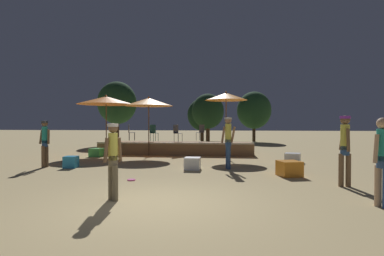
{
  "coord_description": "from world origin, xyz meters",
  "views": [
    {
      "loc": [
        1.4,
        -6.07,
        1.66
      ],
      "look_at": [
        0.0,
        6.65,
        1.45
      ],
      "focal_mm": 28.0,
      "sensor_mm": 36.0,
      "label": 1
    }
  ],
  "objects_px": {
    "patio_umbrella_2": "(106,100)",
    "frisbee_disc": "(131,180)",
    "cube_seat_2": "(289,168)",
    "person_3": "(228,139)",
    "bistro_chair_1": "(153,131)",
    "bistro_chair_3": "(177,131)",
    "background_tree_1": "(208,111)",
    "cube_seat_4": "(293,158)",
    "person_1": "(45,141)",
    "background_tree_0": "(254,110)",
    "cube_seat_0": "(192,163)",
    "cube_seat_1": "(97,152)",
    "person_0": "(113,157)",
    "person_4": "(345,145)",
    "bistro_chair_2": "(201,131)",
    "background_tree_3": "(202,115)",
    "person_2": "(382,158)",
    "cube_seat_3": "(71,162)",
    "bistro_chair_0": "(130,131)",
    "patio_umbrella_0": "(226,97)",
    "background_tree_2": "(117,103)",
    "patio_umbrella_1": "(149,102)"
  },
  "relations": [
    {
      "from": "person_2",
      "to": "background_tree_0",
      "type": "xyz_separation_m",
      "value": [
        -0.51,
        20.86,
        1.83
      ]
    },
    {
      "from": "cube_seat_2",
      "to": "bistro_chair_3",
      "type": "distance_m",
      "value": 7.55
    },
    {
      "from": "patio_umbrella_2",
      "to": "frisbee_disc",
      "type": "xyz_separation_m",
      "value": [
        3.54,
        -6.8,
        -2.84
      ]
    },
    {
      "from": "patio_umbrella_0",
      "to": "person_2",
      "type": "relative_size",
      "value": 1.81
    },
    {
      "from": "person_2",
      "to": "person_3",
      "type": "relative_size",
      "value": 0.94
    },
    {
      "from": "background_tree_0",
      "to": "background_tree_3",
      "type": "distance_m",
      "value": 4.69
    },
    {
      "from": "cube_seat_1",
      "to": "person_0",
      "type": "height_order",
      "value": "person_0"
    },
    {
      "from": "bistro_chair_2",
      "to": "background_tree_3",
      "type": "bearing_deg",
      "value": 127.15
    },
    {
      "from": "person_4",
      "to": "person_0",
      "type": "bearing_deg",
      "value": 16.84
    },
    {
      "from": "cube_seat_1",
      "to": "person_0",
      "type": "distance_m",
      "value": 8.93
    },
    {
      "from": "patio_umbrella_1",
      "to": "cube_seat_1",
      "type": "xyz_separation_m",
      "value": [
        -2.45,
        -0.66,
        -2.53
      ]
    },
    {
      "from": "patio_umbrella_1",
      "to": "cube_seat_2",
      "type": "distance_m",
      "value": 8.23
    },
    {
      "from": "bistro_chair_3",
      "to": "cube_seat_4",
      "type": "bearing_deg",
      "value": -81.98
    },
    {
      "from": "cube_seat_1",
      "to": "cube_seat_4",
      "type": "height_order",
      "value": "cube_seat_1"
    },
    {
      "from": "person_1",
      "to": "bistro_chair_3",
      "type": "relative_size",
      "value": 1.94
    },
    {
      "from": "cube_seat_1",
      "to": "person_3",
      "type": "height_order",
      "value": "person_3"
    },
    {
      "from": "cube_seat_2",
      "to": "cube_seat_3",
      "type": "xyz_separation_m",
      "value": [
        -7.71,
        0.91,
        -0.02
      ]
    },
    {
      "from": "person_2",
      "to": "bistro_chair_0",
      "type": "distance_m",
      "value": 13.29
    },
    {
      "from": "cube_seat_0",
      "to": "cube_seat_1",
      "type": "bearing_deg",
      "value": 145.35
    },
    {
      "from": "cube_seat_4",
      "to": "bistro_chair_1",
      "type": "bearing_deg",
      "value": 156.48
    },
    {
      "from": "background_tree_0",
      "to": "patio_umbrella_2",
      "type": "bearing_deg",
      "value": -126.45
    },
    {
      "from": "patio_umbrella_1",
      "to": "background_tree_1",
      "type": "xyz_separation_m",
      "value": [
        2.63,
        6.55,
        -0.24
      ]
    },
    {
      "from": "cube_seat_1",
      "to": "person_2",
      "type": "relative_size",
      "value": 0.38
    },
    {
      "from": "background_tree_1",
      "to": "cube_seat_4",
      "type": "bearing_deg",
      "value": -64.43
    },
    {
      "from": "frisbee_disc",
      "to": "background_tree_0",
      "type": "bearing_deg",
      "value": 74.29
    },
    {
      "from": "patio_umbrella_0",
      "to": "background_tree_3",
      "type": "distance_m",
      "value": 11.67
    },
    {
      "from": "cube_seat_1",
      "to": "person_3",
      "type": "distance_m",
      "value": 7.28
    },
    {
      "from": "cube_seat_1",
      "to": "person_4",
      "type": "height_order",
      "value": "person_4"
    },
    {
      "from": "cube_seat_3",
      "to": "person_0",
      "type": "distance_m",
      "value": 5.5
    },
    {
      "from": "person_3",
      "to": "background_tree_3",
      "type": "xyz_separation_m",
      "value": [
        -2.1,
        15.22,
        1.3
      ]
    },
    {
      "from": "patio_umbrella_0",
      "to": "background_tree_2",
      "type": "relative_size",
      "value": 0.66
    },
    {
      "from": "cube_seat_2",
      "to": "background_tree_2",
      "type": "distance_m",
      "value": 16.58
    },
    {
      "from": "cube_seat_2",
      "to": "person_3",
      "type": "bearing_deg",
      "value": 146.89
    },
    {
      "from": "cube_seat_0",
      "to": "background_tree_0",
      "type": "distance_m",
      "value": 17.09
    },
    {
      "from": "cube_seat_4",
      "to": "person_4",
      "type": "height_order",
      "value": "person_4"
    },
    {
      "from": "bistro_chair_1",
      "to": "bistro_chair_3",
      "type": "xyz_separation_m",
      "value": [
        1.32,
        -0.25,
        0.0
      ]
    },
    {
      "from": "patio_umbrella_0",
      "to": "bistro_chair_1",
      "type": "distance_m",
      "value": 4.44
    },
    {
      "from": "person_3",
      "to": "bistro_chair_1",
      "type": "bearing_deg",
      "value": 24.51
    },
    {
      "from": "bistro_chair_3",
      "to": "background_tree_1",
      "type": "distance_m",
      "value": 6.09
    },
    {
      "from": "cube_seat_3",
      "to": "cube_seat_4",
      "type": "height_order",
      "value": "cube_seat_3"
    },
    {
      "from": "person_2",
      "to": "bistro_chair_2",
      "type": "distance_m",
      "value": 11.61
    },
    {
      "from": "cube_seat_4",
      "to": "bistro_chair_3",
      "type": "bearing_deg",
      "value": 153.59
    },
    {
      "from": "cube_seat_1",
      "to": "background_tree_3",
      "type": "relative_size",
      "value": 0.18
    },
    {
      "from": "person_2",
      "to": "background_tree_0",
      "type": "height_order",
      "value": "background_tree_0"
    },
    {
      "from": "person_0",
      "to": "person_4",
      "type": "height_order",
      "value": "person_4"
    },
    {
      "from": "patio_umbrella_0",
      "to": "background_tree_3",
      "type": "height_order",
      "value": "background_tree_3"
    },
    {
      "from": "patio_umbrella_1",
      "to": "patio_umbrella_0",
      "type": "bearing_deg",
      "value": -3.38
    },
    {
      "from": "person_1",
      "to": "background_tree_0",
      "type": "xyz_separation_m",
      "value": [
        9.31,
        16.55,
        1.81
      ]
    },
    {
      "from": "patio_umbrella_2",
      "to": "person_2",
      "type": "relative_size",
      "value": 1.78
    },
    {
      "from": "background_tree_1",
      "to": "person_3",
      "type": "bearing_deg",
      "value": -82.77
    }
  ]
}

